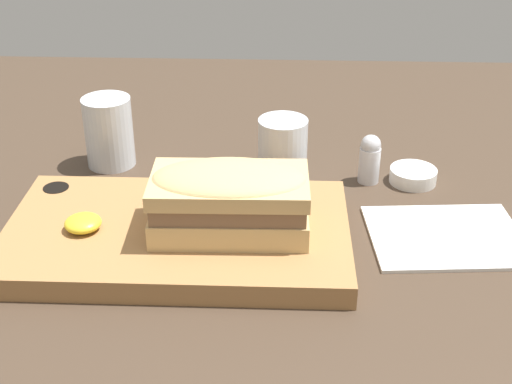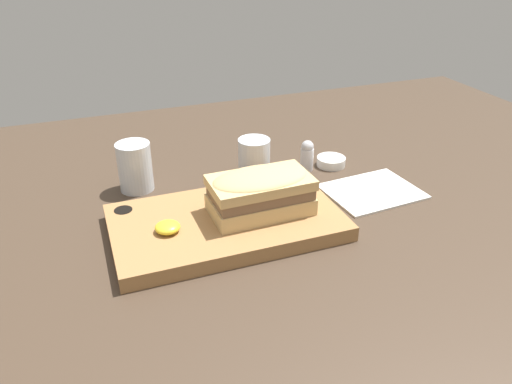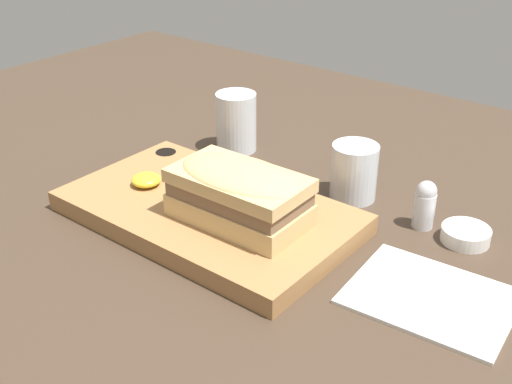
% 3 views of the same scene
% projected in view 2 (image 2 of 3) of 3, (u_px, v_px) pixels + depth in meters
% --- Properties ---
extents(dining_table, '(1.69, 1.27, 0.02)m').
position_uv_depth(dining_table, '(276.00, 229.00, 0.82)').
color(dining_table, '#423326').
rests_on(dining_table, ground).
extents(serving_board, '(0.36, 0.21, 0.03)m').
position_uv_depth(serving_board, '(226.00, 222.00, 0.79)').
color(serving_board, '#9E7042').
rests_on(serving_board, dining_table).
extents(sandwich, '(0.16, 0.09, 0.07)m').
position_uv_depth(sandwich, '(260.00, 191.00, 0.78)').
color(sandwich, tan).
rests_on(sandwich, serving_board).
extents(mustard_dollop, '(0.04, 0.04, 0.02)m').
position_uv_depth(mustard_dollop, '(167.00, 226.00, 0.75)').
color(mustard_dollop, yellow).
rests_on(mustard_dollop, serving_board).
extents(water_glass, '(0.06, 0.06, 0.09)m').
position_uv_depth(water_glass, '(135.00, 170.00, 0.90)').
color(water_glass, silver).
rests_on(water_glass, dining_table).
extents(wine_glass, '(0.06, 0.06, 0.08)m').
position_uv_depth(wine_glass, '(254.00, 160.00, 0.95)').
color(wine_glass, silver).
rests_on(wine_glass, dining_table).
extents(napkin, '(0.17, 0.14, 0.00)m').
position_uv_depth(napkin, '(372.00, 191.00, 0.91)').
color(napkin, white).
rests_on(napkin, dining_table).
extents(salt_shaker, '(0.03, 0.03, 0.06)m').
position_uv_depth(salt_shaker, '(307.00, 155.00, 0.98)').
color(salt_shaker, silver).
rests_on(salt_shaker, dining_table).
extents(condiment_dish, '(0.06, 0.06, 0.02)m').
position_uv_depth(condiment_dish, '(331.00, 161.00, 1.01)').
color(condiment_dish, white).
rests_on(condiment_dish, dining_table).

